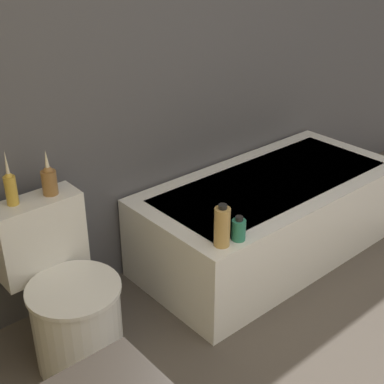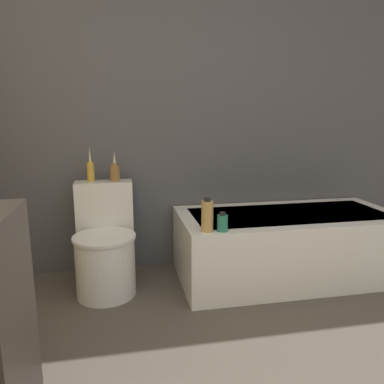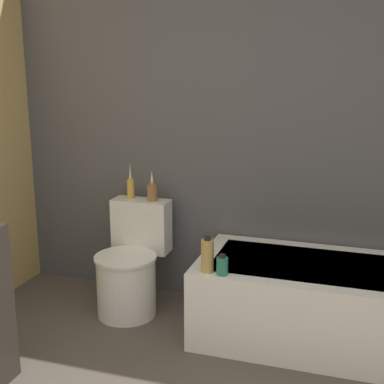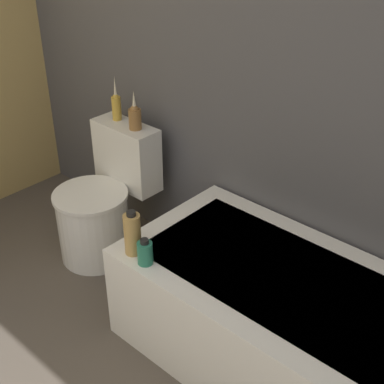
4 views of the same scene
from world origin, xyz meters
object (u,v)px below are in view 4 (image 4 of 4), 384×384
vase_gold (116,105)px  vase_silver (135,116)px  shampoo_bottle_short (145,253)px  toilet (103,206)px  bathtub (300,332)px  shampoo_bottle_tall (132,234)px

vase_gold → vase_silver: (0.18, -0.02, -0.01)m
shampoo_bottle_short → toilet: bearing=154.4°
toilet → vase_silver: bearing=67.6°
vase_gold → shampoo_bottle_short: bearing=-35.1°
vase_silver → shampoo_bottle_short: 0.93m
vase_gold → shampoo_bottle_short: vase_gold is taller
bathtub → vase_silver: bearing=169.2°
vase_silver → shampoo_bottle_tall: bearing=-44.2°
vase_silver → shampoo_bottle_tall: size_ratio=1.00×
toilet → shampoo_bottle_short: toilet is taller
vase_gold → vase_silver: vase_gold is taller
toilet → shampoo_bottle_short: 0.88m
shampoo_bottle_tall → shampoo_bottle_short: size_ratio=1.73×
toilet → shampoo_bottle_tall: size_ratio=3.46×
bathtub → shampoo_bottle_short: bearing=-152.1°
toilet → vase_silver: 0.57m
bathtub → vase_gold: (-1.47, 0.27, 0.59)m
vase_silver → vase_gold: bearing=173.8°
toilet → shampoo_bottle_tall: 0.81m
vase_gold → shampoo_bottle_tall: 0.98m
bathtub → vase_gold: bearing=169.7°
vase_gold → shampoo_bottle_tall: bearing=-37.6°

